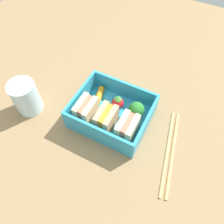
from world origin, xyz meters
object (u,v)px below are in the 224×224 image
Objects in this scene: sandwich_center_left at (106,119)px; broccoli_floret at (136,110)px; sandwich_center at (86,110)px; chopstick_pair at (170,151)px; drinking_glass at (26,97)px; strawberry_far_left at (118,103)px; sandwich_left at (127,128)px; carrot_stick_far_left at (99,96)px.

broccoli_floret is (-4.90, -5.26, -0.04)cm from sandwich_center_left.
sandwich_center reaches higher than chopstick_pair.
strawberry_far_left is at bearing -154.42° from drinking_glass.
sandwich_center_left reaches higher than strawberry_far_left.
strawberry_far_left is (4.86, -5.73, -0.97)cm from sandwich_left.
broccoli_floret is (-9.96, -5.26, -0.04)cm from sandwich_center.
drinking_glass is at bearing 7.40° from chopstick_pair.
drinking_glass is at bearing 33.91° from carrot_stick_far_left.
sandwich_center is at bearing 47.50° from strawberry_far_left.
sandwich_center is at bearing -165.95° from drinking_glass.
sandwich_left reaches higher than carrot_stick_far_left.
sandwich_center is at bearing 2.60° from chopstick_pair.
broccoli_floret is at bearing -159.94° from drinking_glass.
drinking_glass is (19.14, 3.52, 0.40)cm from sandwich_center_left.
sandwich_center is at bearing 0.00° from sandwich_center_left.
broccoli_floret is at bearing 176.69° from carrot_stick_far_left.
strawberry_far_left is at bearing -91.93° from sandwich_center_left.
carrot_stick_far_left is (0.15, -5.84, -1.76)cm from sandwich_center.
broccoli_floret is 10.27cm from carrot_stick_far_left.
drinking_glass is at bearing 14.05° from sandwich_center.
strawberry_far_left reaches higher than chopstick_pair.
chopstick_pair is (-10.14, 4.34, -3.35)cm from broccoli_floret.
sandwich_center is (10.11, 0.00, 0.00)cm from sandwich_left.
sandwich_left is at bearing 180.00° from sandwich_center_left.
strawberry_far_left is 21.47cm from drinking_glass.
broccoli_floret is at bearing -88.34° from sandwich_left.
carrot_stick_far_left is 20.90cm from chopstick_pair.
chopstick_pair is (-20.25, 4.93, -1.62)cm from carrot_stick_far_left.
sandwich_center_left is at bearing 131.70° from carrot_stick_far_left.
sandwich_center_left reaches higher than chopstick_pair.
drinking_glass is (34.18, 4.44, 3.79)cm from chopstick_pair.
strawberry_far_left is at bearing -49.67° from sandwich_left.
broccoli_floret is 0.53× the size of drinking_glass.
carrot_stick_far_left is 0.27× the size of chopstick_pair.
broccoli_floret is (0.15, -5.26, -0.04)cm from sandwich_left.
chopstick_pair is (-9.98, -0.91, -3.38)cm from sandwich_left.
sandwich_center reaches higher than strawberry_far_left.
strawberry_far_left is 5.46cm from carrot_stick_far_left.
broccoli_floret is 4.83cm from strawberry_far_left.
sandwich_center_left is at bearing 0.00° from sandwich_left.
strawberry_far_left is (-0.19, -5.73, -0.97)cm from sandwich_center_left.
sandwich_center_left is 7.19cm from broccoli_floret.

